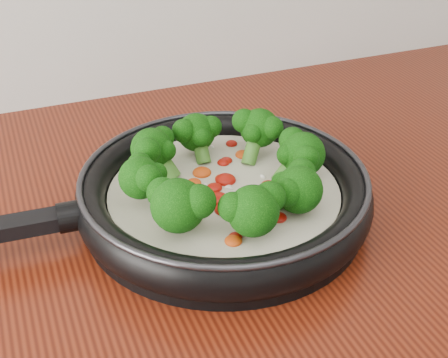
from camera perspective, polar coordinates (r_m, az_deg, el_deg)
name	(u,v)px	position (r m, az deg, el deg)	size (l,w,h in m)	color
skillet	(222,191)	(0.71, -0.21, -1.09)	(0.54, 0.36, 0.10)	black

